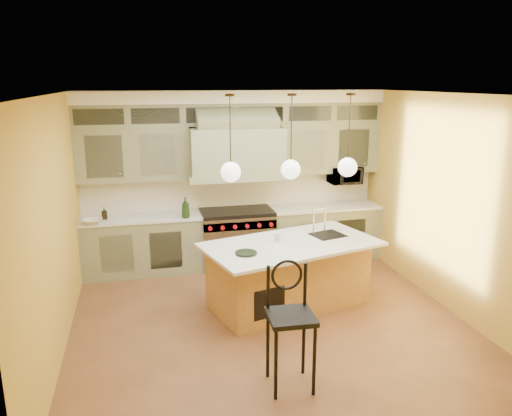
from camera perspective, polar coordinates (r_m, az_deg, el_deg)
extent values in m
plane|color=#56371D|center=(6.68, 1.49, -12.86)|extent=(5.00, 5.00, 0.00)
plane|color=white|center=(5.94, 1.68, 12.88)|extent=(5.00, 5.00, 0.00)
plane|color=gold|center=(8.53, -2.72, 3.53)|extent=(5.00, 0.00, 5.00)
plane|color=gold|center=(3.92, 11.09, -10.11)|extent=(5.00, 0.00, 5.00)
plane|color=gold|center=(6.04, -22.05, -2.13)|extent=(0.00, 5.00, 5.00)
plane|color=gold|center=(7.19, 21.23, 0.49)|extent=(0.00, 5.00, 5.00)
cube|color=gray|center=(8.33, -12.78, -4.20)|extent=(1.90, 0.65, 0.90)
cube|color=gray|center=(8.88, 7.64, -2.80)|extent=(1.90, 0.65, 0.90)
cube|color=white|center=(8.19, -12.97, -1.09)|extent=(1.90, 0.68, 0.04)
cube|color=white|center=(8.75, 7.74, 0.14)|extent=(1.90, 0.68, 0.04)
cube|color=silver|center=(8.55, -2.68, 2.00)|extent=(5.00, 0.04, 0.56)
cube|color=gray|center=(8.14, -13.91, 5.99)|extent=(1.75, 0.35, 0.85)
cube|color=gray|center=(8.73, 8.08, 6.82)|extent=(1.75, 0.35, 0.85)
cube|color=gray|center=(8.11, -2.30, 6.55)|extent=(1.50, 0.70, 0.75)
cube|color=gray|center=(8.17, -2.27, 3.77)|extent=(1.60, 0.76, 0.10)
cube|color=#333833|center=(8.22, -2.58, 10.69)|extent=(5.00, 0.35, 0.35)
cube|color=white|center=(8.19, -2.58, 12.60)|extent=(5.00, 0.47, 0.20)
cube|color=silver|center=(8.44, -2.20, -3.58)|extent=(1.20, 0.70, 0.90)
cube|color=black|center=(8.31, -2.23, -0.43)|extent=(1.20, 0.70, 0.06)
cube|color=silver|center=(8.05, -1.78, -2.04)|extent=(1.20, 0.06, 0.14)
cube|color=olive|center=(6.99, 3.77, -7.63)|extent=(2.27, 1.51, 0.88)
cube|color=white|center=(6.79, 4.06, -4.16)|extent=(2.58, 1.82, 0.04)
cube|color=black|center=(7.18, 8.20, -3.23)|extent=(0.54, 0.50, 0.05)
cylinder|color=black|center=(5.08, 2.28, -17.47)|extent=(0.04, 0.04, 0.75)
cylinder|color=black|center=(5.17, 6.68, -16.96)|extent=(0.04, 0.04, 0.75)
cylinder|color=black|center=(5.41, 1.35, -15.34)|extent=(0.04, 0.04, 0.75)
cylinder|color=black|center=(5.49, 5.46, -14.91)|extent=(0.04, 0.04, 0.75)
cube|color=black|center=(5.09, 4.02, -12.30)|extent=(0.48, 0.48, 0.05)
torus|color=black|center=(5.11, 3.56, -7.65)|extent=(0.33, 0.05, 0.33)
imported|color=black|center=(8.86, 10.11, 3.73)|extent=(0.54, 0.37, 0.30)
imported|color=#183213|center=(7.94, -8.06, 0.03)|extent=(0.13, 0.13, 0.33)
imported|color=black|center=(8.17, -16.95, -0.58)|extent=(0.09, 0.09, 0.19)
imported|color=silver|center=(7.97, -18.16, -1.46)|extent=(0.30, 0.30, 0.07)
imported|color=silver|center=(6.82, 2.48, -3.45)|extent=(0.11, 0.11, 0.10)
cylinder|color=#2D2319|center=(6.29, -3.02, 12.77)|extent=(0.12, 0.12, 0.03)
cylinder|color=#2D2319|center=(6.32, -2.97, 8.73)|extent=(0.02, 0.02, 0.93)
sphere|color=white|center=(6.39, -2.91, 4.13)|extent=(0.26, 0.26, 0.26)
cylinder|color=#2D2319|center=(6.48, 4.13, 12.80)|extent=(0.12, 0.12, 0.03)
cylinder|color=#2D2319|center=(6.51, 4.06, 8.88)|extent=(0.02, 0.02, 0.93)
sphere|color=white|center=(6.58, 3.98, 4.41)|extent=(0.26, 0.26, 0.26)
cylinder|color=#2D2319|center=(6.76, 10.78, 12.66)|extent=(0.12, 0.12, 0.03)
cylinder|color=#2D2319|center=(6.79, 10.61, 8.90)|extent=(0.02, 0.02, 0.93)
sphere|color=white|center=(6.85, 10.41, 4.62)|extent=(0.26, 0.26, 0.26)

